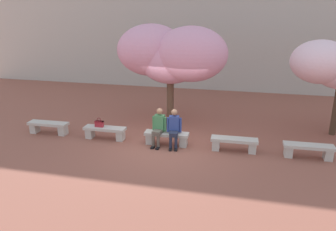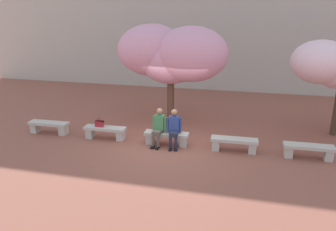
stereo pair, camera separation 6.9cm
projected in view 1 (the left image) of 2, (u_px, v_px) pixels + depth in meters
ground_plane at (167, 145)px, 11.38m from camera, size 100.00×100.00×0.00m
stone_bench_west_end at (48, 126)px, 12.31m from camera, size 1.53×0.46×0.45m
stone_bench_near_west at (105, 131)px, 11.80m from camera, size 1.53×0.46×0.45m
stone_bench_center at (167, 137)px, 11.29m from camera, size 1.53×0.46×0.45m
stone_bench_near_east at (234, 143)px, 10.78m from camera, size 1.53×0.46×0.45m
stone_bench_east_end at (308, 149)px, 10.26m from camera, size 1.53×0.46×0.45m
person_seated_left at (159, 126)px, 11.17m from camera, size 0.51×0.70×1.29m
person_seated_right at (174, 127)px, 11.05m from camera, size 0.51×0.72×1.29m
handbag at (99, 123)px, 11.76m from camera, size 0.30×0.15×0.34m
cherry_tree_main at (170, 54)px, 12.69m from camera, size 4.43×3.03×3.97m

